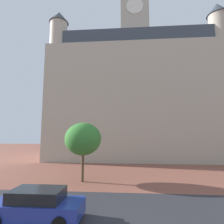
% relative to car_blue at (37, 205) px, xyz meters
% --- Properties ---
extents(ground_plane, '(120.00, 120.00, 0.00)m').
position_rel_car_blue_xyz_m(ground_plane, '(3.13, 1.44, -0.72)').
color(ground_plane, brown).
extents(street_asphalt_strip, '(120.00, 6.12, 0.00)m').
position_rel_car_blue_xyz_m(street_asphalt_strip, '(3.13, 1.35, -0.71)').
color(street_asphalt_strip, '#2D2D33').
rests_on(street_asphalt_strip, ground_plane).
extents(landmark_building, '(29.03, 13.99, 35.28)m').
position_rel_car_blue_xyz_m(landmark_building, '(6.21, 23.35, 10.32)').
color(landmark_building, '#B2A893').
rests_on(landmark_building, ground_plane).
extents(car_blue, '(4.50, 1.99, 1.50)m').
position_rel_car_blue_xyz_m(car_blue, '(0.00, 0.00, 0.00)').
color(car_blue, '#23389E').
rests_on(car_blue, ground_plane).
extents(tree_curb_far, '(3.28, 3.28, 5.23)m').
position_rel_car_blue_xyz_m(tree_curb_far, '(0.54, 7.07, 3.03)').
color(tree_curb_far, brown).
rests_on(tree_curb_far, ground_plane).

